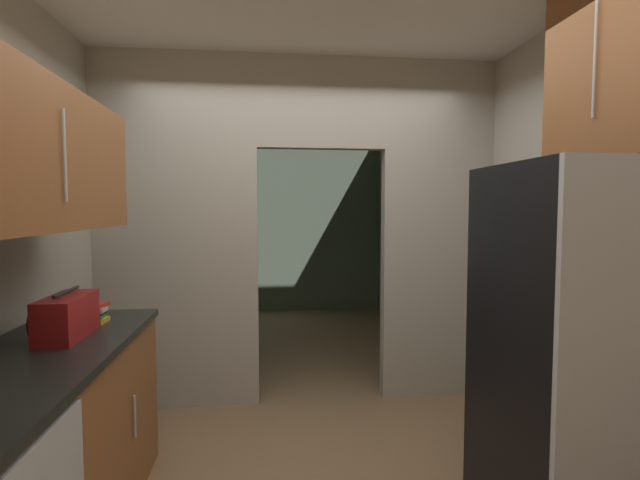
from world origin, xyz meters
The scene contains 8 objects.
kitchen_partition centered at (-0.05, 1.38, 1.48)m, with size 3.14×0.12×2.73m.
adjoining_room_shell centered at (0.00, 3.65, 1.37)m, with size 3.14×3.51×2.73m.
refrigerator centered at (1.13, -0.45, 0.87)m, with size 0.76×0.80×1.75m.
lower_cabinet_run centered at (-1.26, -0.38, 0.47)m, with size 0.63×1.99×0.93m.
upper_cabinet_counterside centered at (-1.26, -0.38, 1.76)m, with size 0.36×1.79×0.62m.
upper_cabinet_fridgeside centered at (1.39, -0.35, 2.24)m, with size 0.36×0.83×0.94m.
boombox centered at (-1.23, -0.03, 1.03)m, with size 0.18×0.40×0.23m.
book_stack centered at (-1.21, 0.27, 0.99)m, with size 0.14×0.17×0.11m.
Camera 1 is at (-0.29, -2.41, 1.55)m, focal length 26.83 mm.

